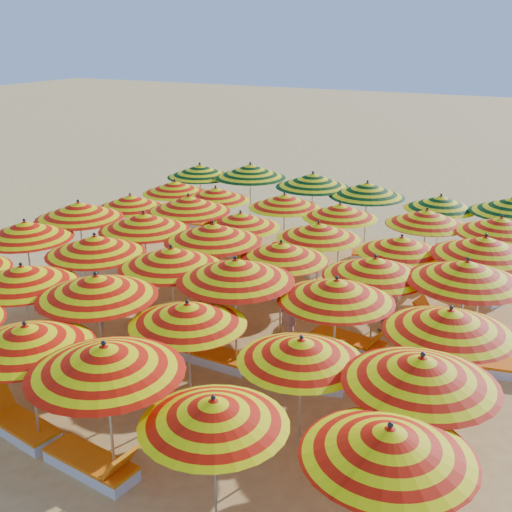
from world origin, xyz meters
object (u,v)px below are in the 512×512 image
umbrella_28 (401,245)px  umbrella_15 (235,270)px  umbrella_21 (281,251)px  lounger_20 (381,256)px  umbrella_7 (22,275)px  umbrella_17 (450,321)px  umbrella_10 (301,350)px  lounger_7 (213,356)px  umbrella_4 (214,412)px  umbrella_39 (367,190)px  umbrella_35 (501,225)px  lounger_16 (404,278)px  umbrella_23 (467,271)px  umbrella_30 (175,187)px  umbrella_11 (421,370)px  lounger_12 (300,293)px  umbrella_26 (240,220)px  umbrella_16 (336,290)px  umbrella_2 (26,337)px  umbrella_20 (213,232)px  umbrella_9 (187,314)px  umbrella_13 (95,245)px  lounger_17 (472,292)px  umbrella_12 (25,230)px  umbrella_27 (319,231)px  lounger_11 (208,273)px  lounger_10 (482,365)px  umbrella_19 (144,222)px  umbrella_34 (427,217)px  lounger_8 (306,379)px  umbrella_36 (200,171)px  umbrella_18 (79,210)px  lounger_14 (236,251)px  lounger_1 (19,425)px  lounger_13 (448,326)px  umbrella_37 (250,171)px  umbrella_8 (96,286)px  lounger_18 (188,223)px  beachgoer_b (387,305)px  umbrella_38 (313,180)px  lounger_5 (50,366)px  umbrella_3 (105,359)px  lounger_2 (93,464)px  lounger_15 (296,264)px  umbrella_33 (340,211)px

umbrella_28 → umbrella_15: bearing=-120.3°
umbrella_21 → lounger_20: bearing=83.9°
umbrella_7 → umbrella_17: (8.25, 1.80, 0.03)m
umbrella_10 → lounger_7: bearing=145.6°
umbrella_4 → umbrella_39: size_ratio=0.76×
umbrella_35 → lounger_16: umbrella_35 is taller
umbrella_35 → umbrella_23: bearing=-91.7°
umbrella_30 → umbrella_11: bearing=-39.8°
lounger_12 → umbrella_26: bearing=171.1°
umbrella_23 → umbrella_16: bearing=-137.9°
umbrella_2 → umbrella_20: bearing=90.1°
umbrella_9 → umbrella_4: bearing=-50.2°
umbrella_13 → lounger_17: bearing=38.9°
umbrella_12 → umbrella_2: bearing=-43.7°
umbrella_27 → umbrella_28: 2.15m
lounger_11 → umbrella_16: bearing=148.6°
lounger_10 → umbrella_19: bearing=-9.6°
umbrella_34 → lounger_8: size_ratio=1.38×
umbrella_36 → umbrella_19: bearing=-70.6°
umbrella_18 → lounger_14: size_ratio=1.62×
umbrella_30 → umbrella_34: 8.18m
lounger_1 → lounger_10: same height
lounger_13 → lounger_17: bearing=-82.9°
umbrella_17 → umbrella_34: bearing=106.7°
umbrella_37 → lounger_20: umbrella_37 is taller
umbrella_8 → lounger_18: (-4.57, 10.01, -2.05)m
umbrella_18 → lounger_20: umbrella_18 is taller
umbrella_28 → beachgoer_b: size_ratio=1.79×
beachgoer_b → umbrella_12: bearing=3.7°
umbrella_11 → lounger_11: size_ratio=1.44×
umbrella_38 → lounger_5: umbrella_38 is taller
umbrella_17 → umbrella_15: bearing=178.4°
umbrella_8 → umbrella_16: 4.63m
umbrella_3 → umbrella_26: size_ratio=1.07×
umbrella_4 → umbrella_23: (2.17, 6.31, 0.29)m
lounger_2 → lounger_5: bearing=151.6°
umbrella_34 → lounger_7: size_ratio=1.43×
umbrella_30 → umbrella_39: 6.18m
umbrella_8 → umbrella_18: bearing=135.5°
lounger_15 → umbrella_8: bearing=108.0°
umbrella_9 → umbrella_28: size_ratio=1.06×
umbrella_33 → umbrella_39: size_ratio=0.77×
umbrella_35 → lounger_20: size_ratio=1.37×
umbrella_21 → lounger_14: umbrella_21 is taller
umbrella_39 → lounger_1: 12.32m
umbrella_17 → umbrella_19: size_ratio=0.95×
umbrella_4 → lounger_14: (-5.54, 10.49, -1.81)m
umbrella_28 → umbrella_38: (-4.11, 4.28, 0.27)m
umbrella_7 → lounger_18: (-2.67, 10.09, -1.95)m
umbrella_19 → umbrella_34: umbrella_19 is taller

